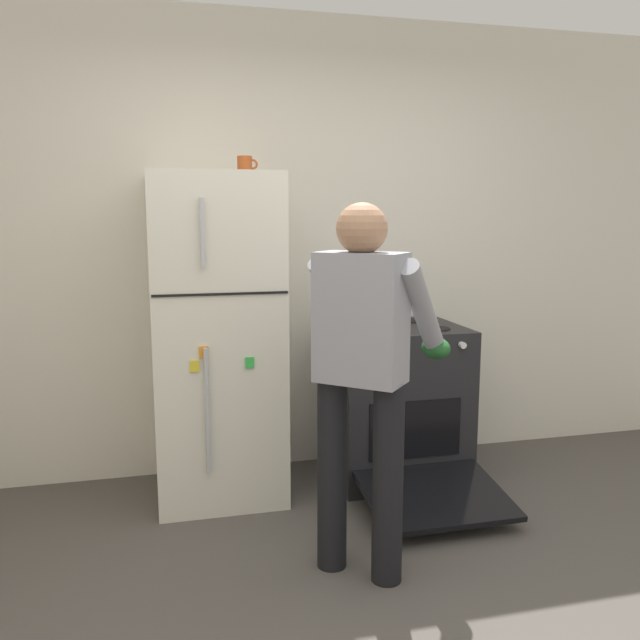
{
  "coord_description": "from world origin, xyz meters",
  "views": [
    {
      "loc": [
        -0.79,
        -2.0,
        1.56
      ],
      "look_at": [
        0.04,
        1.32,
        1.0
      ],
      "focal_mm": 37.03,
      "sensor_mm": 36.0,
      "label": 1
    }
  ],
  "objects_px": {
    "red_pot": "(373,316)",
    "refrigerator": "(216,338)",
    "person_cook": "(364,358)",
    "coffee_mug": "(245,165)",
    "stove_range": "(396,403)"
  },
  "relations": [
    {
      "from": "stove_range",
      "to": "refrigerator",
      "type": "bearing_deg",
      "value": 179.04
    },
    {
      "from": "stove_range",
      "to": "coffee_mug",
      "type": "relative_size",
      "value": 10.84
    },
    {
      "from": "refrigerator",
      "to": "person_cook",
      "type": "height_order",
      "value": "refrigerator"
    },
    {
      "from": "red_pot",
      "to": "refrigerator",
      "type": "bearing_deg",
      "value": 176.79
    },
    {
      "from": "person_cook",
      "to": "refrigerator",
      "type": "bearing_deg",
      "value": 118.07
    },
    {
      "from": "red_pot",
      "to": "coffee_mug",
      "type": "height_order",
      "value": "coffee_mug"
    },
    {
      "from": "person_cook",
      "to": "coffee_mug",
      "type": "height_order",
      "value": "coffee_mug"
    },
    {
      "from": "refrigerator",
      "to": "red_pot",
      "type": "xyz_separation_m",
      "value": [
        0.89,
        -0.05,
        0.09
      ]
    },
    {
      "from": "stove_range",
      "to": "person_cook",
      "type": "distance_m",
      "value": 1.22
    },
    {
      "from": "stove_range",
      "to": "coffee_mug",
      "type": "height_order",
      "value": "coffee_mug"
    },
    {
      "from": "refrigerator",
      "to": "coffee_mug",
      "type": "height_order",
      "value": "coffee_mug"
    },
    {
      "from": "refrigerator",
      "to": "person_cook",
      "type": "bearing_deg",
      "value": -61.93
    },
    {
      "from": "person_cook",
      "to": "red_pot",
      "type": "height_order",
      "value": "person_cook"
    },
    {
      "from": "red_pot",
      "to": "person_cook",
      "type": "bearing_deg",
      "value": -110.81
    },
    {
      "from": "refrigerator",
      "to": "coffee_mug",
      "type": "distance_m",
      "value": 0.95
    }
  ]
}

